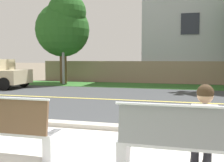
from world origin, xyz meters
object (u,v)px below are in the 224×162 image
(seated_person_white, at_px, (204,125))
(shade_tree_far_left, at_px, (64,26))
(bench_right, at_px, (195,143))
(streetlamp, at_px, (64,14))

(seated_person_white, relative_size, shade_tree_far_left, 0.22)
(bench_right, height_order, seated_person_white, seated_person_white)
(shade_tree_far_left, bearing_deg, bench_right, -58.35)
(bench_right, distance_m, shade_tree_far_left, 14.30)
(streetlamp, bearing_deg, seated_person_white, -57.33)
(bench_right, height_order, streetlamp, streetlamp)
(bench_right, height_order, shade_tree_far_left, shade_tree_far_left)
(bench_right, bearing_deg, seated_person_white, 55.46)
(bench_right, distance_m, seated_person_white, 0.30)
(streetlamp, distance_m, shade_tree_far_left, 0.84)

